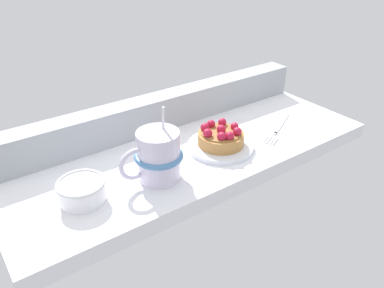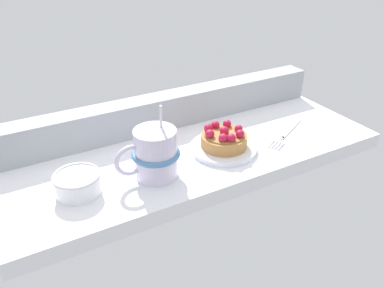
{
  "view_description": "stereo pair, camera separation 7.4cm",
  "coord_description": "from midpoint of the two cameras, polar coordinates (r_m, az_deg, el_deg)",
  "views": [
    {
      "loc": [
        -40.87,
        -57.26,
        41.03
      ],
      "look_at": [
        -3.1,
        -4.7,
        4.1
      ],
      "focal_mm": 36.09,
      "sensor_mm": 36.0,
      "label": 1
    },
    {
      "loc": [
        -34.58,
        -61.25,
        41.03
      ],
      "look_at": [
        -3.1,
        -4.7,
        4.1
      ],
      "focal_mm": 36.09,
      "sensor_mm": 36.0,
      "label": 2
    }
  ],
  "objects": [
    {
      "name": "ground_plane",
      "position": [
        0.82,
        2.89,
        -1.6
      ],
      "size": [
        79.2,
        30.17,
        3.28
      ],
      "primitive_type": "cube",
      "color": "white"
    },
    {
      "name": "window_rail_back",
      "position": [
        0.89,
        -1.2,
        4.99
      ],
      "size": [
        77.61,
        5.49,
        7.56
      ],
      "primitive_type": "cube",
      "color": "#9EA3A8",
      "rests_on": "ground_plane"
    },
    {
      "name": "dessert_plate",
      "position": [
        0.81,
        7.32,
        -0.65
      ],
      "size": [
        13.83,
        13.83,
        1.06
      ],
      "color": "silver",
      "rests_on": "ground_plane"
    },
    {
      "name": "raspberry_tart",
      "position": [
        0.8,
        7.4,
        0.78
      ],
      "size": [
        9.6,
        9.6,
        4.4
      ],
      "color": "#B77F42",
      "rests_on": "dessert_plate"
    },
    {
      "name": "coffee_mug",
      "position": [
        0.7,
        -2.5,
        -1.55
      ],
      "size": [
        12.42,
        8.99,
        13.98
      ],
      "color": "silver",
      "rests_on": "ground_plane"
    },
    {
      "name": "dessert_fork",
      "position": [
        0.9,
        16.18,
        1.52
      ],
      "size": [
        15.15,
        8.94,
        0.6
      ],
      "color": "silver",
      "rests_on": "ground_plane"
    },
    {
      "name": "sugar_bowl",
      "position": [
        0.69,
        -13.63,
        -5.71
      ],
      "size": [
        8.3,
        8.3,
        3.86
      ],
      "color": "white",
      "rests_on": "ground_plane"
    }
  ]
}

